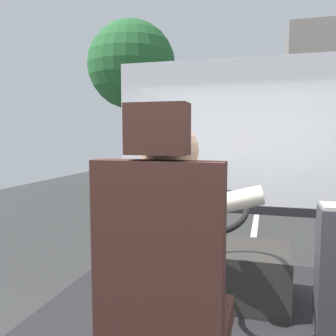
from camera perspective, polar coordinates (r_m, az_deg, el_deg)
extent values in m
cube|color=#303030|center=(10.78, 14.54, -5.37)|extent=(18.00, 44.00, 0.05)
cube|color=silver|center=(10.78, 14.54, -5.23)|extent=(0.12, 39.60, 0.00)
cube|color=#381E19|center=(1.63, 0.56, -24.40)|extent=(0.48, 0.48, 0.12)
cube|color=#381E19|center=(1.30, -1.71, -13.43)|extent=(0.48, 0.10, 0.66)
cube|color=#381E19|center=(1.23, -1.77, 6.36)|extent=(0.22, 0.10, 0.18)
cylinder|color=#282833|center=(1.66, 5.02, -18.28)|extent=(0.16, 0.46, 0.16)
cylinder|color=#282833|center=(1.70, -1.22, -17.67)|extent=(0.16, 0.46, 0.16)
cylinder|color=silver|center=(1.46, 0.26, -12.91)|extent=(0.33, 0.33, 0.58)
cube|color=navy|center=(1.60, 1.94, -8.65)|extent=(0.06, 0.01, 0.36)
sphere|color=tan|center=(1.38, 0.26, 2.84)|extent=(0.23, 0.23, 0.23)
cylinder|color=silver|center=(1.63, 6.29, -6.29)|extent=(0.53, 0.19, 0.21)
cylinder|color=silver|center=(1.68, -1.03, -5.91)|extent=(0.53, 0.19, 0.21)
cube|color=#282623|center=(2.80, 7.45, -16.17)|extent=(1.10, 0.56, 0.40)
cylinder|color=black|center=(2.34, 6.20, -11.60)|extent=(0.07, 0.24, 0.47)
torus|color=black|center=(2.20, 5.88, -6.69)|extent=(0.55, 0.53, 0.23)
cylinder|color=black|center=(2.20, 5.88, -6.69)|extent=(0.15, 0.16, 0.08)
cube|color=silver|center=(3.42, 12.18, 5.72)|extent=(2.50, 0.01, 1.40)
cube|color=black|center=(3.50, 11.93, -6.50)|extent=(2.50, 0.08, 0.08)
cylinder|color=#4C3828|center=(11.87, -5.81, 3.94)|extent=(0.30, 0.30, 3.32)
sphere|color=#255E2D|center=(12.09, -5.94, 16.33)|extent=(2.88, 2.88, 2.88)
cylinder|color=black|center=(18.92, 24.45, -0.21)|extent=(0.14, 0.51, 0.51)
cube|color=maroon|center=(23.42, 25.11, 1.43)|extent=(1.87, 3.91, 0.57)
cube|color=#282D33|center=(23.16, 25.25, 2.64)|extent=(1.54, 2.15, 0.44)
cylinder|color=black|center=(24.51, 22.58, 1.02)|extent=(0.14, 0.47, 0.47)
cylinder|color=black|center=(22.11, 23.29, 0.55)|extent=(0.14, 0.47, 0.47)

